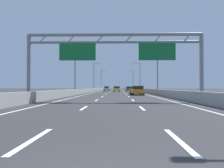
% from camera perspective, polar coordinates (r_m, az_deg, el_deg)
% --- Properties ---
extents(ground_plane, '(260.00, 260.00, 0.00)m').
position_cam_1_polar(ground_plane, '(102.47, 1.20, -1.45)').
color(ground_plane, '#2D2D30').
extents(lane_dash_left_0, '(0.16, 3.00, 0.01)m').
position_cam_1_polar(lane_dash_left_0, '(6.46, -18.16, -12.39)').
color(lane_dash_left_0, white).
rests_on(lane_dash_left_0, ground_plane).
extents(lane_dash_left_1, '(0.16, 3.00, 0.01)m').
position_cam_1_polar(lane_dash_left_1, '(15.17, -6.66, -5.67)').
color(lane_dash_left_1, white).
rests_on(lane_dash_left_1, ground_plane).
extents(lane_dash_left_2, '(0.16, 3.00, 0.01)m').
position_cam_1_polar(lane_dash_left_2, '(24.09, -3.66, -3.83)').
color(lane_dash_left_2, white).
rests_on(lane_dash_left_2, ground_plane).
extents(lane_dash_left_3, '(0.16, 3.00, 0.01)m').
position_cam_1_polar(lane_dash_left_3, '(33.06, -2.29, -2.98)').
color(lane_dash_left_3, white).
rests_on(lane_dash_left_3, ground_plane).
extents(lane_dash_left_4, '(0.16, 3.00, 0.01)m').
position_cam_1_polar(lane_dash_left_4, '(42.04, -1.51, -2.50)').
color(lane_dash_left_4, white).
rests_on(lane_dash_left_4, ground_plane).
extents(lane_dash_left_5, '(0.16, 3.00, 0.01)m').
position_cam_1_polar(lane_dash_left_5, '(51.02, -1.00, -2.18)').
color(lane_dash_left_5, white).
rests_on(lane_dash_left_5, ground_plane).
extents(lane_dash_left_6, '(0.16, 3.00, 0.01)m').
position_cam_1_polar(lane_dash_left_6, '(60.01, -0.64, -1.96)').
color(lane_dash_left_6, white).
rests_on(lane_dash_left_6, ground_plane).
extents(lane_dash_left_7, '(0.16, 3.00, 0.01)m').
position_cam_1_polar(lane_dash_left_7, '(69.01, -0.38, -1.80)').
color(lane_dash_left_7, white).
rests_on(lane_dash_left_7, ground_plane).
extents(lane_dash_left_8, '(0.16, 3.00, 0.01)m').
position_cam_1_polar(lane_dash_left_8, '(78.00, -0.18, -1.67)').
color(lane_dash_left_8, white).
rests_on(lane_dash_left_8, ground_plane).
extents(lane_dash_left_9, '(0.16, 3.00, 0.01)m').
position_cam_1_polar(lane_dash_left_9, '(87.00, -0.02, -1.57)').
color(lane_dash_left_9, white).
rests_on(lane_dash_left_9, ground_plane).
extents(lane_dash_left_10, '(0.16, 3.00, 0.01)m').
position_cam_1_polar(lane_dash_left_10, '(96.00, 0.11, -1.49)').
color(lane_dash_left_10, white).
rests_on(lane_dash_left_10, ground_plane).
extents(lane_dash_left_11, '(0.16, 3.00, 0.01)m').
position_cam_1_polar(lane_dash_left_11, '(104.99, 0.22, -1.43)').
color(lane_dash_left_11, white).
rests_on(lane_dash_left_11, ground_plane).
extents(lane_dash_left_12, '(0.16, 3.00, 0.01)m').
position_cam_1_polar(lane_dash_left_12, '(113.99, 0.31, -1.37)').
color(lane_dash_left_12, white).
rests_on(lane_dash_left_12, ground_plane).
extents(lane_dash_left_13, '(0.16, 3.00, 0.01)m').
position_cam_1_polar(lane_dash_left_13, '(122.99, 0.39, -1.32)').
color(lane_dash_left_13, white).
rests_on(lane_dash_left_13, ground_plane).
extents(lane_dash_left_14, '(0.16, 3.00, 0.01)m').
position_cam_1_polar(lane_dash_left_14, '(131.99, 0.46, -1.28)').
color(lane_dash_left_14, white).
rests_on(lane_dash_left_14, ground_plane).
extents(lane_dash_left_15, '(0.16, 3.00, 0.01)m').
position_cam_1_polar(lane_dash_left_15, '(140.98, 0.52, -1.24)').
color(lane_dash_left_15, white).
rests_on(lane_dash_left_15, ground_plane).
extents(lane_dash_left_16, '(0.16, 3.00, 0.01)m').
position_cam_1_polar(lane_dash_left_16, '(149.98, 0.57, -1.21)').
color(lane_dash_left_16, white).
rests_on(lane_dash_left_16, ground_plane).
extents(lane_dash_left_17, '(0.16, 3.00, 0.01)m').
position_cam_1_polar(lane_dash_left_17, '(158.98, 0.61, -1.18)').
color(lane_dash_left_17, white).
rests_on(lane_dash_left_17, ground_plane).
extents(lane_dash_right_0, '(0.16, 3.00, 0.01)m').
position_cam_1_polar(lane_dash_right_0, '(6.28, 15.45, -12.73)').
color(lane_dash_right_0, white).
rests_on(lane_dash_right_0, ground_plane).
extents(lane_dash_right_1, '(0.16, 3.00, 0.01)m').
position_cam_1_polar(lane_dash_right_1, '(15.09, 7.07, -5.69)').
color(lane_dash_right_1, white).
rests_on(lane_dash_right_1, ground_plane).
extents(lane_dash_right_2, '(0.16, 3.00, 0.01)m').
position_cam_1_polar(lane_dash_right_2, '(24.05, 4.94, -3.83)').
color(lane_dash_right_2, white).
rests_on(lane_dash_right_2, ground_plane).
extents(lane_dash_right_3, '(0.16, 3.00, 0.01)m').
position_cam_1_polar(lane_dash_right_3, '(33.02, 3.96, -2.98)').
color(lane_dash_right_3, white).
rests_on(lane_dash_right_3, ground_plane).
extents(lane_dash_right_4, '(0.16, 3.00, 0.01)m').
position_cam_1_polar(lane_dash_right_4, '(42.01, 3.41, -2.50)').
color(lane_dash_right_4, white).
rests_on(lane_dash_right_4, ground_plane).
extents(lane_dash_right_5, '(0.16, 3.00, 0.01)m').
position_cam_1_polar(lane_dash_right_5, '(51.00, 3.05, -2.18)').
color(lane_dash_right_5, white).
rests_on(lane_dash_right_5, ground_plane).
extents(lane_dash_right_6, '(0.16, 3.00, 0.01)m').
position_cam_1_polar(lane_dash_right_6, '(60.00, 2.80, -1.96)').
color(lane_dash_right_6, white).
rests_on(lane_dash_right_6, ground_plane).
extents(lane_dash_right_7, '(0.16, 3.00, 0.01)m').
position_cam_1_polar(lane_dash_right_7, '(68.99, 2.61, -1.80)').
color(lane_dash_right_7, white).
rests_on(lane_dash_right_7, ground_plane).
extents(lane_dash_right_8, '(0.16, 3.00, 0.01)m').
position_cam_1_polar(lane_dash_right_8, '(77.99, 2.47, -1.67)').
color(lane_dash_right_8, white).
rests_on(lane_dash_right_8, ground_plane).
extents(lane_dash_right_9, '(0.16, 3.00, 0.01)m').
position_cam_1_polar(lane_dash_right_9, '(86.99, 2.36, -1.57)').
color(lane_dash_right_9, white).
rests_on(lane_dash_right_9, ground_plane).
extents(lane_dash_right_10, '(0.16, 3.00, 0.01)m').
position_cam_1_polar(lane_dash_right_10, '(95.98, 2.26, -1.49)').
color(lane_dash_right_10, white).
rests_on(lane_dash_right_10, ground_plane).
extents(lane_dash_right_11, '(0.16, 3.00, 0.01)m').
position_cam_1_polar(lane_dash_right_11, '(104.98, 2.19, -1.42)').
color(lane_dash_right_11, white).
rests_on(lane_dash_right_11, ground_plane).
extents(lane_dash_right_12, '(0.16, 3.00, 0.01)m').
position_cam_1_polar(lane_dash_right_12, '(113.98, 2.12, -1.37)').
color(lane_dash_right_12, white).
rests_on(lane_dash_right_12, ground_plane).
extents(lane_dash_right_13, '(0.16, 3.00, 0.01)m').
position_cam_1_polar(lane_dash_right_13, '(122.98, 2.07, -1.32)').
color(lane_dash_right_13, white).
rests_on(lane_dash_right_13, ground_plane).
extents(lane_dash_right_14, '(0.16, 3.00, 0.01)m').
position_cam_1_polar(lane_dash_right_14, '(131.98, 2.02, -1.28)').
color(lane_dash_right_14, white).
rests_on(lane_dash_right_14, ground_plane).
extents(lane_dash_right_15, '(0.16, 3.00, 0.01)m').
position_cam_1_polar(lane_dash_right_15, '(140.98, 1.98, -1.24)').
color(lane_dash_right_15, white).
rests_on(lane_dash_right_15, ground_plane).
extents(lane_dash_right_16, '(0.16, 3.00, 0.01)m').
position_cam_1_polar(lane_dash_right_16, '(149.98, 1.94, -1.21)').
color(lane_dash_right_16, white).
rests_on(lane_dash_right_16, ground_plane).
extents(lane_dash_right_17, '(0.16, 3.00, 0.01)m').
position_cam_1_polar(lane_dash_right_17, '(158.98, 1.91, -1.18)').
color(lane_dash_right_17, white).
rests_on(lane_dash_right_17, ground_plane).
extents(edge_line_left, '(0.16, 176.00, 0.01)m').
position_cam_1_polar(edge_line_left, '(90.64, -2.14, -1.54)').
color(edge_line_left, white).
rests_on(edge_line_left, ground_plane).
extents(edge_line_right, '(0.16, 176.00, 0.01)m').
position_cam_1_polar(edge_line_right, '(90.61, 4.50, -1.54)').
color(edge_line_right, white).
rests_on(edge_line_right, ground_plane).
extents(barrier_left, '(0.45, 220.00, 0.95)m').
position_cam_1_polar(barrier_left, '(112.70, -2.30, -1.14)').
color(barrier_left, '#9E9E99').
rests_on(barrier_left, ground_plane).
extents(barrier_right, '(0.45, 220.00, 0.95)m').
position_cam_1_polar(barrier_right, '(112.66, 4.73, -1.14)').
color(barrier_right, '#9E9E99').
rests_on(barrier_right, ground_plane).
extents(sign_gantry, '(16.42, 0.36, 6.36)m').
position_cam_1_polar(sign_gantry, '(22.67, 0.73, 8.17)').
color(sign_gantry, gray).
rests_on(sign_gantry, ground_plane).
extents(streetlamp_left_mid, '(2.58, 0.28, 9.50)m').
position_cam_1_polar(streetlamp_left_mid, '(45.87, -8.42, 4.40)').
color(streetlamp_left_mid, slate).
rests_on(streetlamp_left_mid, ground_plane).
extents(streetlamp_right_mid, '(2.58, 0.28, 9.50)m').
position_cam_1_polar(streetlamp_right_mid, '(45.77, 10.39, 4.42)').
color(streetlamp_right_mid, slate).
rests_on(streetlamp_right_mid, ground_plane).
extents(streetlamp_left_far, '(2.58, 0.28, 9.50)m').
position_cam_1_polar(streetlamp_left_far, '(81.01, -4.14, 2.18)').
color(streetlamp_left_far, slate).
rests_on(streetlamp_left_far, ground_plane).
extents(streetlamp_right_far, '(2.58, 0.28, 9.50)m').
position_cam_1_polar(streetlamp_right_far, '(80.95, 6.45, 2.18)').
color(streetlamp_right_far, slate).
rests_on(streetlamp_right_far, ground_plane).
extents(streetlamp_left_distant, '(2.58, 0.28, 9.50)m').
position_cam_1_polar(streetlamp_left_distant, '(116.37, -2.46, 1.30)').
color(streetlamp_left_distant, slate).
rests_on(streetlamp_left_distant, ground_plane).
extents(streetlamp_right_distant, '(2.58, 0.28, 9.50)m').
position_cam_1_polar(streetlamp_right_distant, '(116.33, 4.90, 1.30)').
color(streetlamp_right_distant, slate).
rests_on(streetlamp_right_distant, ground_plane).
extents(red_car, '(1.87, 4.39, 1.44)m').
position_cam_1_polar(red_car, '(46.11, 5.50, -1.40)').
color(red_car, red).
rests_on(red_car, ground_plane).
extents(yellow_car, '(1.89, 4.11, 1.51)m').
position_cam_1_polar(yellow_car, '(68.28, 1.14, -1.18)').
color(yellow_car, yellow).
rests_on(yellow_car, ground_plane).
extents(green_car, '(1.84, 4.47, 1.48)m').
position_cam_1_polar(green_car, '(72.74, 4.07, -1.15)').
color(green_car, '#1E7A38').
rests_on(green_car, ground_plane).
extents(orange_car, '(1.89, 4.19, 1.50)m').
position_cam_1_polar(orange_car, '(39.31, 6.05, -1.53)').
color(orange_car, orange).
rests_on(orange_car, ground_plane).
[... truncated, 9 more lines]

